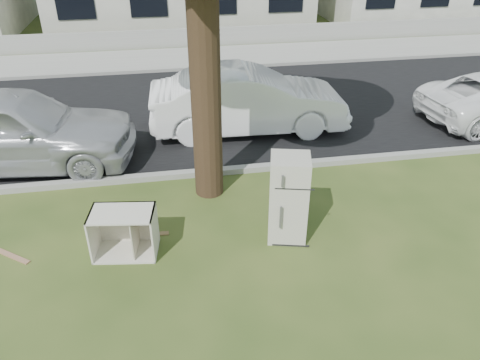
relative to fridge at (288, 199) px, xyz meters
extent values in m
plane|color=#314719|center=(-0.72, -0.16, -0.75)|extent=(120.00, 120.00, 0.00)
cube|color=black|center=(-0.72, 5.84, -0.75)|extent=(120.00, 7.00, 0.01)
cube|color=gray|center=(-0.72, 2.29, -0.75)|extent=(120.00, 0.18, 0.12)
cube|color=gray|center=(-0.72, 9.39, -0.75)|extent=(120.00, 0.18, 0.12)
cube|color=gray|center=(-0.72, 10.84, -0.75)|extent=(120.00, 2.80, 0.01)
cube|color=gray|center=(-0.72, 12.44, -0.40)|extent=(120.00, 0.15, 0.70)
cylinder|color=black|center=(-1.12, 1.64, 1.85)|extent=(0.54, 0.54, 5.20)
cube|color=beige|center=(0.00, 0.00, 0.00)|extent=(0.74, 0.71, 1.50)
cube|color=silver|center=(-2.65, 0.03, -0.36)|extent=(1.07, 0.75, 0.77)
cube|color=olive|center=(-2.52, 0.43, -0.74)|extent=(1.13, 0.15, 0.02)
cube|color=#986C4F|center=(-4.52, 0.27, -0.74)|extent=(0.76, 0.60, 0.02)
cube|color=tan|center=(-2.32, 0.94, -0.74)|extent=(0.32, 0.85, 0.02)
imported|color=white|center=(0.16, 4.34, 0.02)|extent=(4.76, 1.83, 1.55)
imported|color=#B2B3B9|center=(-4.99, 3.41, 0.10)|extent=(5.17, 2.54, 1.70)
camera|label=1|loc=(-1.86, -6.11, 4.12)|focal=35.00mm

